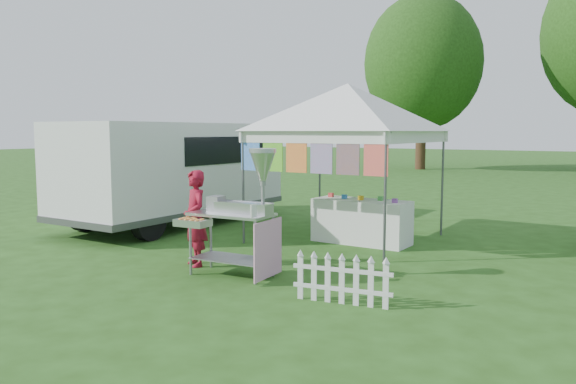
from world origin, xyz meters
The scene contains 8 objects.
ground centered at (0.00, 0.00, 0.00)m, with size 120.00×120.00×0.00m, color #264B15.
canopy_main centered at (0.00, 3.49, 2.99)m, with size 4.24×4.24×3.45m.
tree_left centered at (-6.00, 24.00, 5.83)m, with size 6.40×6.40×9.53m.
donut_cart centered at (0.09, 0.11, 1.09)m, with size 1.33×1.02×1.86m.
vendor centered at (-0.96, 0.27, 0.75)m, with size 0.55×0.36×1.50m, color maroon.
cargo_van centered at (-4.09, 3.15, 1.23)m, with size 2.27×5.51×2.28m.
picket_fence centered at (1.87, -0.23, 0.29)m, with size 1.24×0.25×0.56m.
display_table centered at (0.41, 3.32, 0.41)m, with size 1.80×0.70×0.82m, color white.
Camera 1 is at (4.98, -6.14, 2.09)m, focal length 35.00 mm.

